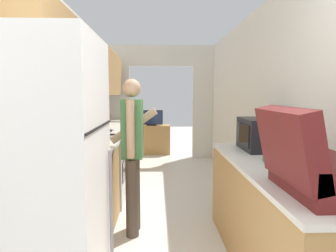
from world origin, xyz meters
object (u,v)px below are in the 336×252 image
at_px(suitcase, 311,165).
at_px(person, 133,152).
at_px(microwave, 261,134).
at_px(tv_cabinet, 152,139).
at_px(range_oven, 101,169).
at_px(television, 151,118).
at_px(knife, 111,130).
at_px(book_stack, 282,160).
at_px(refrigerator, 35,195).

bearing_deg(suitcase, person, 128.54).
relative_size(microwave, tv_cabinet, 0.58).
height_order(range_oven, television, television).
xyz_separation_m(range_oven, tv_cabinet, (0.61, 3.24, -0.10)).
distance_m(range_oven, knife, 0.76).
bearing_deg(person, microwave, -92.02).
xyz_separation_m(person, tv_cabinet, (0.11, 4.16, -0.51)).
distance_m(person, television, 4.12).
relative_size(person, television, 2.95).
bearing_deg(suitcase, range_oven, 124.86).
bearing_deg(television, book_stack, -76.87).
distance_m(microwave, book_stack, 0.65).
height_order(refrigerator, book_stack, refrigerator).
bearing_deg(book_stack, microwave, 85.62).
relative_size(range_oven, suitcase, 1.60).
bearing_deg(television, microwave, -74.33).
relative_size(suitcase, book_stack, 2.07).
height_order(book_stack, tv_cabinet, book_stack).
bearing_deg(book_stack, tv_cabinet, 103.02).
bearing_deg(suitcase, television, 100.35).
relative_size(range_oven, book_stack, 3.32).
distance_m(suitcase, television, 5.62).
xyz_separation_m(suitcase, tv_cabinet, (-1.01, 5.56, -0.71)).
xyz_separation_m(person, knife, (-0.45, 1.53, 0.04)).
xyz_separation_m(refrigerator, person, (0.44, 1.37, -0.03)).
bearing_deg(range_oven, book_stack, -43.42).
height_order(suitcase, book_stack, suitcase).
bearing_deg(person, suitcase, -139.51).
xyz_separation_m(person, suitcase, (1.12, -1.41, 0.20)).
bearing_deg(microwave, person, 176.02).
xyz_separation_m(refrigerator, microwave, (1.73, 1.28, 0.16)).
bearing_deg(book_stack, refrigerator, -159.18).
height_order(person, book_stack, person).
distance_m(refrigerator, knife, 2.90).
distance_m(suitcase, tv_cabinet, 5.70).
xyz_separation_m(range_oven, knife, (0.05, 0.61, 0.45)).
bearing_deg(knife, range_oven, -115.03).
bearing_deg(book_stack, range_oven, 136.58).
bearing_deg(refrigerator, television, 84.27).
bearing_deg(knife, refrigerator, -109.90).
height_order(person, tv_cabinet, person).
distance_m(range_oven, tv_cabinet, 3.30).
height_order(refrigerator, tv_cabinet, refrigerator).
bearing_deg(microwave, book_stack, -94.38).
bearing_deg(book_stack, knife, 126.82).
relative_size(person, suitcase, 2.49).
distance_m(refrigerator, range_oven, 2.33).
height_order(person, suitcase, person).
height_order(range_oven, tv_cabinet, range_oven).
bearing_deg(knife, microwave, -63.05).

